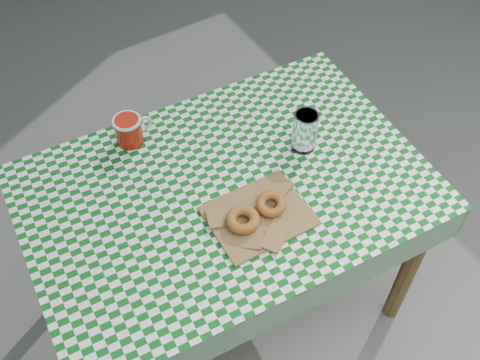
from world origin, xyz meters
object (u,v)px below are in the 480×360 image
(drinking_glass, at_px, (305,131))
(paper_bag, at_px, (259,215))
(coffee_mug, at_px, (128,131))
(table, at_px, (229,252))

(drinking_glass, bearing_deg, paper_bag, -150.26)
(coffee_mug, height_order, drinking_glass, drinking_glass)
(paper_bag, xyz_separation_m, drinking_glass, (0.28, 0.16, 0.06))
(paper_bag, bearing_deg, drinking_glass, 29.74)
(coffee_mug, distance_m, drinking_glass, 0.58)
(table, relative_size, paper_bag, 4.18)
(coffee_mug, bearing_deg, table, -64.75)
(table, xyz_separation_m, paper_bag, (0.02, -0.15, 0.39))
(table, distance_m, paper_bag, 0.42)
(drinking_glass, bearing_deg, coffee_mug, 145.54)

